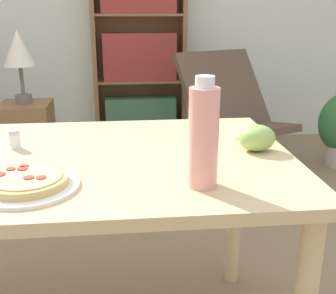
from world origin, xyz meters
The scene contains 9 objects.
dining_table centered at (0.01, 0.02, 0.65)m, with size 1.23×0.85×0.75m.
pizza_on_plate centered at (-0.14, -0.21, 0.77)m, with size 0.26×0.26×0.04m.
grape_bunch centered at (0.53, 0.02, 0.79)m, with size 0.12×0.10×0.09m.
drink_bottle centered at (0.30, -0.24, 0.89)m, with size 0.08×0.08×0.29m.
salt_shaker centered at (-0.25, 0.12, 0.78)m, with size 0.04×0.04×0.06m.
lounge_chair_far centered at (0.90, 1.67, 0.29)m, with size 0.86×0.95×0.88m.
bookshelf centered at (0.24, 2.47, 0.81)m, with size 0.80×0.25×1.71m.
side_table centered at (-0.58, 1.67, 0.29)m, with size 0.34×0.34×0.57m.
table_lamp centered at (-0.58, 1.67, 0.92)m, with size 0.21×0.21×0.49m.
Camera 1 is at (0.11, -1.23, 1.19)m, focal length 45.00 mm.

